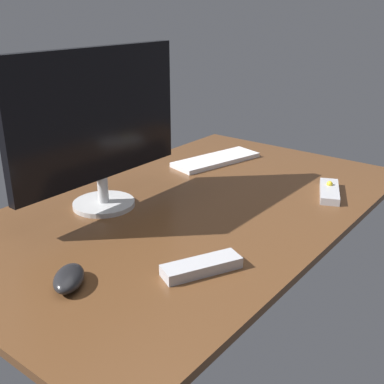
# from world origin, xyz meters

# --- Properties ---
(desk) EXTENTS (1.40, 0.84, 0.02)m
(desk) POSITION_xyz_m (0.00, 0.00, 0.01)
(desk) COLOR brown
(desk) RESTS_ON ground
(monitor) EXTENTS (0.57, 0.18, 0.45)m
(monitor) POSITION_xyz_m (-0.17, 0.20, 0.27)
(monitor) COLOR silver
(monitor) RESTS_ON desk
(keyboard) EXTENTS (0.36, 0.20, 0.02)m
(keyboard) POSITION_xyz_m (0.37, 0.18, 0.03)
(keyboard) COLOR white
(keyboard) RESTS_ON desk
(computer_mouse) EXTENTS (0.12, 0.12, 0.04)m
(computer_mouse) POSITION_xyz_m (-0.50, -0.06, 0.04)
(computer_mouse) COLOR black
(computer_mouse) RESTS_ON desk
(media_remote) EXTENTS (0.19, 0.12, 0.04)m
(media_remote) POSITION_xyz_m (0.32, -0.29, 0.03)
(media_remote) COLOR #B7B7BC
(media_remote) RESTS_ON desk
(tv_remote) EXTENTS (0.19, 0.13, 0.03)m
(tv_remote) POSITION_xyz_m (-0.28, -0.25, 0.03)
(tv_remote) COLOR #B7B7BC
(tv_remote) RESTS_ON desk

